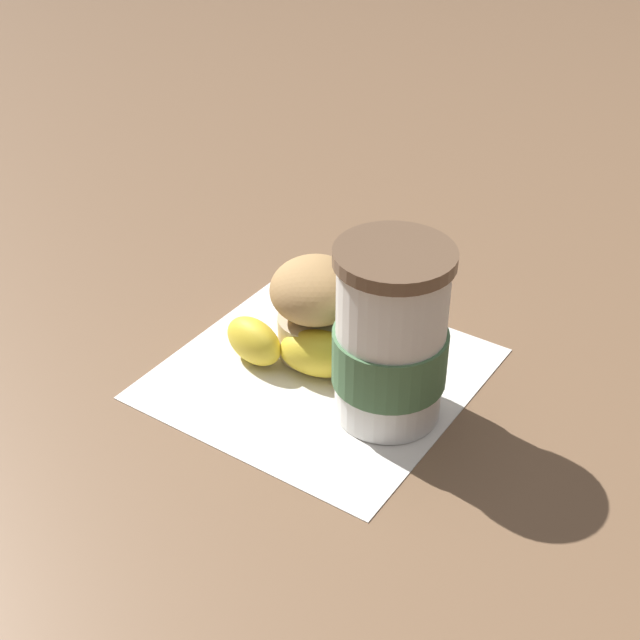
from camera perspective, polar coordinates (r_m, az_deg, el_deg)
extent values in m
plane|color=brown|center=(0.71, 0.00, -3.46)|extent=(3.00, 3.00, 0.00)
cube|color=white|center=(0.71, 0.00, -3.41)|extent=(0.28, 0.28, 0.00)
cylinder|color=white|center=(0.64, 4.52, -1.33)|extent=(0.08, 0.08, 0.13)
cylinder|color=brown|center=(0.60, 4.82, 4.05)|extent=(0.08, 0.08, 0.01)
cylinder|color=#4C754C|center=(0.64, 4.47, -2.30)|extent=(0.08, 0.08, 0.04)
cylinder|color=beige|center=(0.72, -0.28, -0.91)|extent=(0.06, 0.06, 0.03)
ellipsoid|color=#AD8451|center=(0.70, -0.29, 1.94)|extent=(0.07, 0.07, 0.05)
ellipsoid|color=yellow|center=(0.72, -4.17, -1.22)|extent=(0.06, 0.05, 0.04)
ellipsoid|color=yellow|center=(0.70, 0.12, -1.92)|extent=(0.07, 0.04, 0.04)
ellipsoid|color=yellow|center=(0.72, 4.43, -1.28)|extent=(0.06, 0.05, 0.04)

